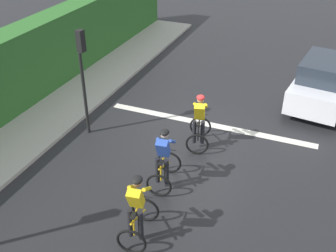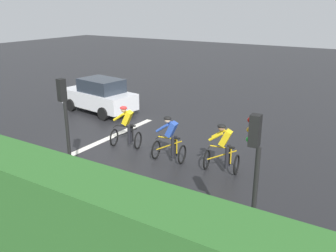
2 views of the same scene
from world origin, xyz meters
name	(u,v)px [view 2 (image 2 of 2)]	position (x,y,z in m)	size (l,w,h in m)	color
ground_plane	(115,145)	(0.00, 0.00, 0.00)	(80.00, 80.00, 0.00)	black
sidewalk_kerb	(37,225)	(5.41, 2.00, 0.06)	(2.80, 24.83, 0.12)	#ADA89E
stone_wall_low	(4,235)	(6.31, 2.00, 0.31)	(0.44, 24.83, 0.62)	tan
road_marking_stop_line	(101,142)	(0.00, -0.74, 0.00)	(7.00, 0.30, 0.01)	silver
cyclist_lead	(223,149)	(-0.02, 4.61, 0.80)	(0.83, 1.16, 1.66)	black
cyclist_second	(170,140)	(0.17, 2.67, 0.80)	(0.80, 1.15, 1.66)	black
cyclist_mid	(126,128)	(-0.08, 0.55, 0.80)	(0.91, 1.21, 1.66)	black
car_white	(100,96)	(-3.28, -3.70, 0.87)	(2.29, 4.29, 1.76)	silver
traffic_light_near_crossing	(65,117)	(3.40, 1.11, 2.22)	(0.23, 0.31, 3.34)	black
traffic_light_far_junction	(254,169)	(3.89, 6.93, 2.22)	(0.21, 0.31, 3.34)	black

